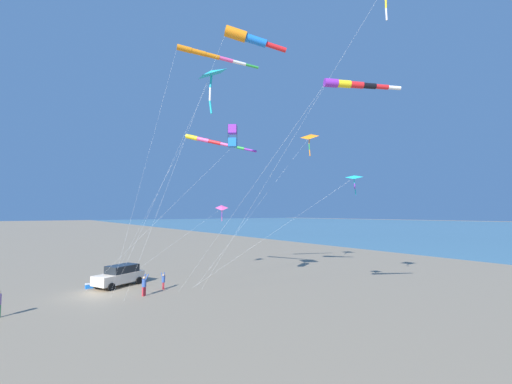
% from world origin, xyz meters
% --- Properties ---
extents(ground_plane, '(600.00, 600.00, 0.00)m').
position_xyz_m(ground_plane, '(0.00, 0.00, 0.00)').
color(ground_plane, gray).
extents(parked_car, '(4.68, 3.50, 1.85)m').
position_xyz_m(parked_car, '(-1.91, -2.12, 0.95)').
color(parked_car, beige).
rests_on(parked_car, ground_plane).
extents(cooler_box, '(0.62, 0.42, 0.42)m').
position_xyz_m(cooler_box, '(0.47, -2.74, 0.21)').
color(cooler_box, blue).
rests_on(cooler_box, ground_plane).
extents(person_child_green_jacket, '(0.34, 0.43, 1.43)m').
position_xyz_m(person_child_green_jacket, '(-4.66, 1.49, 0.78)').
color(person_child_green_jacket, '#B72833').
rests_on(person_child_green_jacket, ground_plane).
extents(person_child_grey_jacket, '(0.60, 0.54, 1.70)m').
position_xyz_m(person_child_grey_jacket, '(-2.64, 2.73, 0.93)').
color(person_child_grey_jacket, '#B72833').
rests_on(person_child_grey_jacket, ground_plane).
extents(kite_delta_black_fish_shape, '(14.03, 2.27, 15.73)m').
position_xyz_m(kite_delta_black_fish_shape, '(-20.44, 3.86, 15.22)').
color(kite_delta_black_fish_shape, orange).
rests_on(kite_delta_black_fish_shape, ground_plane).
extents(kite_windsock_teal_far_right, '(6.97, 16.20, 14.38)m').
position_xyz_m(kite_windsock_teal_far_right, '(-9.76, 17.64, 14.08)').
color(kite_windsock_teal_far_right, purple).
rests_on(kite_windsock_teal_far_right, ground_plane).
extents(kite_box_small_distant, '(9.66, 8.93, 13.76)m').
position_xyz_m(kite_box_small_distant, '(-8.07, 7.23, 12.86)').
color(kite_box_small_distant, purple).
rests_on(kite_box_small_distant, ground_plane).
extents(kite_windsock_white_trailing, '(10.12, 7.44, 21.19)m').
position_xyz_m(kite_windsock_white_trailing, '(-8.18, 9.10, 20.34)').
color(kite_windsock_white_trailing, orange).
rests_on(kite_windsock_white_trailing, ground_plane).
extents(kite_delta_purple_drifting, '(6.26, 7.53, 17.66)m').
position_xyz_m(kite_delta_purple_drifting, '(-5.65, 8.01, 17.12)').
color(kite_delta_purple_drifting, '#1EB7C6').
rests_on(kite_delta_purple_drifting, ground_plane).
extents(kite_windsock_striped_overhead, '(11.16, 5.38, 21.09)m').
position_xyz_m(kite_windsock_striped_overhead, '(-7.21, 4.45, 20.57)').
color(kite_windsock_striped_overhead, orange).
rests_on(kite_windsock_striped_overhead, ground_plane).
extents(kite_delta_long_streamer_right, '(12.12, 1.21, 7.54)m').
position_xyz_m(kite_delta_long_streamer_right, '(-13.29, -3.45, 7.16)').
color(kite_delta_long_streamer_right, '#EF4C93').
rests_on(kite_delta_long_streamer_right, ground_plane).
extents(kite_windsock_blue_topmost, '(10.82, 8.98, 14.54)m').
position_xyz_m(kite_windsock_blue_topmost, '(-9.26, 1.32, 13.66)').
color(kite_windsock_blue_topmost, yellow).
rests_on(kite_windsock_blue_topmost, ground_plane).
extents(kite_delta_long_streamer_left, '(9.24, 11.41, 9.69)m').
position_xyz_m(kite_delta_long_streamer_left, '(-15.50, 13.32, 9.39)').
color(kite_delta_long_streamer_left, '#1EB7C6').
rests_on(kite_delta_long_streamer_left, ground_plane).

